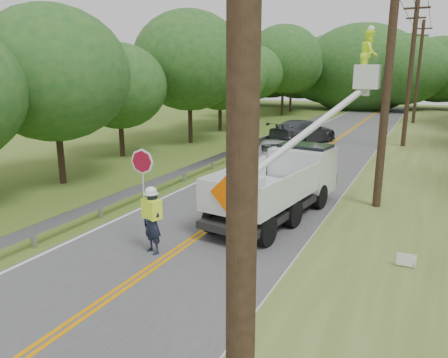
% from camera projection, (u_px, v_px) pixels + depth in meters
% --- Properties ---
extents(ground, '(140.00, 140.00, 0.00)m').
position_uv_depth(ground, '(119.00, 291.00, 10.59)').
color(ground, '#44621D').
rests_on(ground, ground).
extents(road, '(7.20, 96.00, 0.03)m').
position_uv_depth(road, '(289.00, 173.00, 22.82)').
color(road, '#454547').
rests_on(road, ground).
extents(guardrail, '(0.18, 48.00, 0.77)m').
position_uv_depth(guardrail, '(228.00, 154.00, 25.17)').
color(guardrail, '#9FA0A6').
rests_on(guardrail, ground).
extents(utility_poles, '(1.60, 43.30, 10.00)m').
position_uv_depth(utility_poles, '(403.00, 72.00, 22.06)').
color(utility_poles, black).
rests_on(utility_poles, ground).
extents(tall_grass_verge, '(7.00, 96.00, 0.30)m').
position_uv_depth(tall_grass_verge, '(437.00, 185.00, 19.80)').
color(tall_grass_verge, '#59622A').
rests_on(tall_grass_verge, ground).
extents(treeline_left, '(10.05, 53.48, 10.69)m').
position_uv_depth(treeline_left, '(234.00, 68.00, 39.43)').
color(treeline_left, '#332319').
rests_on(treeline_left, ground).
extents(treeline_horizon, '(57.74, 14.35, 12.52)m').
position_uv_depth(treeline_horizon, '(397.00, 70.00, 57.34)').
color(treeline_horizon, '#1C4F20').
rests_on(treeline_horizon, ground).
extents(flagger, '(1.19, 0.66, 3.09)m').
position_uv_depth(flagger, '(152.00, 218.00, 12.54)').
color(flagger, '#191E33').
rests_on(flagger, road).
extents(bucket_truck, '(4.65, 7.07, 6.70)m').
position_uv_depth(bucket_truck, '(293.00, 172.00, 16.30)').
color(bucket_truck, black).
rests_on(bucket_truck, road).
extents(suv_silver, '(3.72, 5.85, 1.50)m').
position_uv_depth(suv_silver, '(274.00, 152.00, 24.55)').
color(suv_silver, '#BABCC2').
rests_on(suv_silver, road).
extents(suv_darkgrey, '(4.50, 6.60, 1.78)m').
position_uv_depth(suv_darkgrey, '(303.00, 132.00, 31.91)').
color(suv_darkgrey, '#3B3E44').
rests_on(suv_darkgrey, road).
extents(stop_sign_permanent, '(0.53, 0.17, 2.56)m').
position_uv_depth(stop_sign_permanent, '(239.00, 129.00, 27.19)').
color(stop_sign_permanent, '#9FA0A6').
rests_on(stop_sign_permanent, ground).
extents(yard_sign, '(0.48, 0.06, 0.69)m').
position_uv_depth(yard_sign, '(406.00, 261.00, 11.13)').
color(yard_sign, white).
rests_on(yard_sign, ground).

